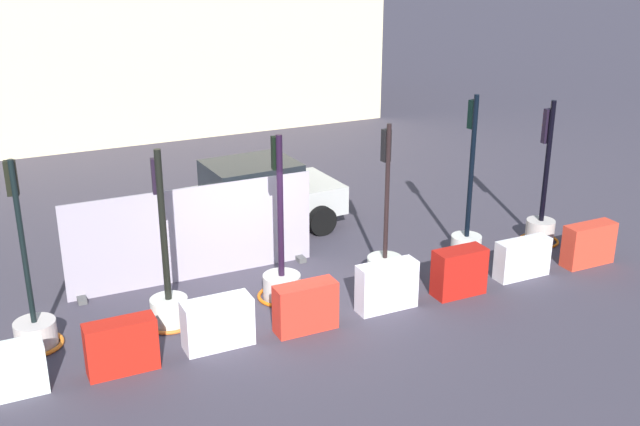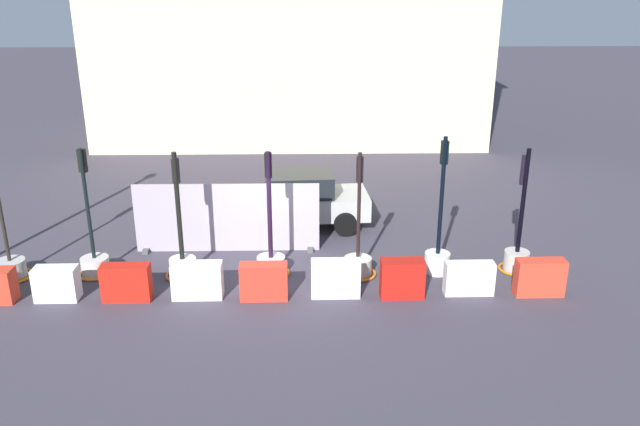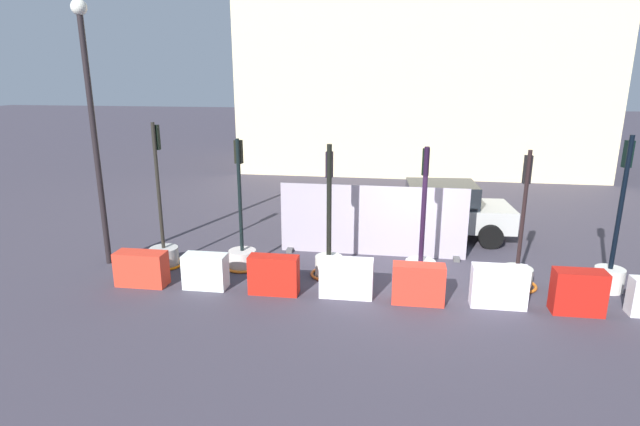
# 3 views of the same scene
# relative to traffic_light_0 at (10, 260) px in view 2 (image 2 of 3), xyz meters

# --- Properties ---
(ground_plane) EXTENTS (120.00, 120.00, 0.00)m
(ground_plane) POSITION_rel_traffic_light_0_xyz_m (6.36, -0.24, -0.47)
(ground_plane) COLOR #3C3844
(traffic_light_0) EXTENTS (0.96, 0.96, 3.63)m
(traffic_light_0) POSITION_rel_traffic_light_0_xyz_m (0.00, 0.00, 0.00)
(traffic_light_0) COLOR #AAA9A6
(traffic_light_0) RESTS_ON ground_plane
(traffic_light_1) EXTENTS (0.87, 0.87, 3.26)m
(traffic_light_1) POSITION_rel_traffic_light_0_xyz_m (2.03, 0.14, 0.00)
(traffic_light_1) COLOR beige
(traffic_light_1) RESTS_ON ground_plane
(traffic_light_2) EXTENTS (0.89, 0.89, 3.20)m
(traffic_light_2) POSITION_rel_traffic_light_0_xyz_m (4.25, -0.03, 0.05)
(traffic_light_2) COLOR silver
(traffic_light_2) RESTS_ON ground_plane
(traffic_light_3) EXTENTS (0.94, 0.94, 3.17)m
(traffic_light_3) POSITION_rel_traffic_light_0_xyz_m (6.43, 0.08, 0.02)
(traffic_light_3) COLOR beige
(traffic_light_3) RESTS_ON ground_plane
(traffic_light_4) EXTENTS (0.95, 0.95, 3.16)m
(traffic_light_4) POSITION_rel_traffic_light_0_xyz_m (8.60, -0.02, -0.05)
(traffic_light_4) COLOR beige
(traffic_light_4) RESTS_ON ground_plane
(traffic_light_5) EXTENTS (0.63, 0.63, 3.51)m
(traffic_light_5) POSITION_rel_traffic_light_0_xyz_m (10.62, 0.10, 0.17)
(traffic_light_5) COLOR silver
(traffic_light_5) RESTS_ON ground_plane
(traffic_light_6) EXTENTS (0.86, 0.86, 3.19)m
(traffic_light_6) POSITION_rel_traffic_light_0_xyz_m (12.65, 0.19, 0.09)
(traffic_light_6) COLOR #B9B0AA
(traffic_light_6) RESTS_ON ground_plane
(construction_barrier_1) EXTENTS (0.98, 0.48, 0.80)m
(construction_barrier_1) POSITION_rel_traffic_light_0_xyz_m (1.57, -1.18, -0.07)
(construction_barrier_1) COLOR silver
(construction_barrier_1) RESTS_ON ground_plane
(construction_barrier_2) EXTENTS (1.11, 0.41, 0.87)m
(construction_barrier_2) POSITION_rel_traffic_light_0_xyz_m (3.18, -1.24, -0.03)
(construction_barrier_2) COLOR red
(construction_barrier_2) RESTS_ON ground_plane
(construction_barrier_3) EXTENTS (1.16, 0.48, 0.85)m
(construction_barrier_3) POSITION_rel_traffic_light_0_xyz_m (4.79, -1.13, -0.05)
(construction_barrier_3) COLOR white
(construction_barrier_3) RESTS_ON ground_plane
(construction_barrier_4) EXTENTS (1.10, 0.41, 0.87)m
(construction_barrier_4) POSITION_rel_traffic_light_0_xyz_m (6.34, -1.25, -0.03)
(construction_barrier_4) COLOR red
(construction_barrier_4) RESTS_ON ground_plane
(construction_barrier_5) EXTENTS (1.14, 0.39, 0.91)m
(construction_barrier_5) POSITION_rel_traffic_light_0_xyz_m (7.99, -1.16, -0.02)
(construction_barrier_5) COLOR white
(construction_barrier_5) RESTS_ON ground_plane
(construction_barrier_6) EXTENTS (1.01, 0.46, 0.92)m
(construction_barrier_6) POSITION_rel_traffic_light_0_xyz_m (9.53, -1.21, -0.01)
(construction_barrier_6) COLOR #B31810
(construction_barrier_6) RESTS_ON ground_plane
(construction_barrier_7) EXTENTS (1.15, 0.37, 0.79)m
(construction_barrier_7) POSITION_rel_traffic_light_0_xyz_m (11.12, -1.10, -0.07)
(construction_barrier_7) COLOR silver
(construction_barrier_7) RESTS_ON ground_plane
(construction_barrier_8) EXTENTS (1.14, 0.40, 0.89)m
(construction_barrier_8) POSITION_rel_traffic_light_0_xyz_m (12.75, -1.19, -0.03)
(construction_barrier_8) COLOR red
(construction_barrier_8) RESTS_ON ground_plane
(car_silver_hatchback) EXTENTS (4.11, 2.36, 1.64)m
(car_silver_hatchback) POSITION_rel_traffic_light_0_xyz_m (7.14, 3.49, 0.36)
(car_silver_hatchback) COLOR #B1B3AF
(car_silver_hatchback) RESTS_ON ground_plane
(site_fence_panel) EXTENTS (4.96, 0.50, 1.91)m
(site_fence_panel) POSITION_rel_traffic_light_0_xyz_m (5.19, 1.57, 0.45)
(site_fence_panel) COLOR #A299A8
(site_fence_panel) RESTS_ON ground_plane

